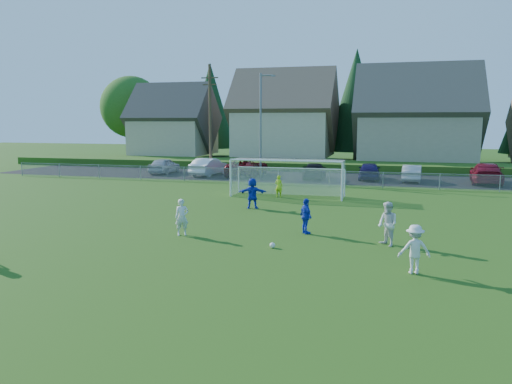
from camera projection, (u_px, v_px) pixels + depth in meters
The scene contains 23 objects.
ground at pixel (197, 261), 17.79m from camera, with size 160.00×160.00×0.00m, color #193D0C.
asphalt_lot at pixel (314, 177), 44.05m from camera, with size 60.00×60.00×0.00m, color black.
grass_embankment at pixel (325, 166), 51.15m from camera, with size 70.00×6.00×0.80m, color #1E420F.
soccer_ball at pixel (272, 245), 19.66m from camera, with size 0.22×0.22×0.22m, color white.
player_white_a at pixel (182, 217), 21.76m from camera, with size 0.59×0.38×1.61m, color silver.
player_white_b at pixel (388, 224), 19.90m from camera, with size 0.86×0.67×1.78m, color silver.
player_white_c at pixel (415, 249), 16.29m from camera, with size 1.05×0.61×1.63m, color silver.
player_blue_a at pixel (306, 216), 22.04m from camera, with size 0.93×0.39×1.59m, color #1430BE.
player_blue_b at pixel (252, 193), 28.47m from camera, with size 1.62×0.52×1.75m, color #1430BE.
goalkeeper at pixel (279, 186), 32.62m from camera, with size 0.53×0.35×1.45m, color #BEED1B.
car_a at pixel (164, 166), 47.37m from camera, with size 1.74×4.33×1.48m, color #AFB2B7.
car_b at pixel (209, 167), 45.60m from camera, with size 1.68×4.82×1.59m, color white.
car_c at pixel (247, 167), 45.32m from camera, with size 2.68×5.82×1.62m, color #600B10.
car_d at pixel (314, 171), 42.89m from camera, with size 1.91×4.71×1.37m, color black.
car_e at pixel (369, 171), 42.44m from camera, with size 1.77×4.39×1.50m, color #1A1447.
car_f at pixel (412, 173), 41.07m from camera, with size 1.45×4.17×1.37m, color #B3B3B3.
car_g at pixel (486, 173), 39.73m from camera, with size 2.31×5.69×1.65m, color maroon.
soccer_goal at pixel (288, 172), 32.88m from camera, with size 7.42×1.90×2.50m.
chainlink_fence at pixel (303, 177), 38.71m from camera, with size 52.06×0.06×1.20m.
streetlight at pixel (261, 122), 43.09m from camera, with size 1.38×0.18×9.00m.
utility_pole at pixel (210, 119), 45.31m from camera, with size 1.60×0.26×10.00m.
houses_row at pixel (352, 100), 56.78m from camera, with size 53.90×11.45×13.27m.
tree_row at pixel (349, 105), 63.08m from camera, with size 65.98×12.36×13.80m.
Camera 1 is at (6.57, -16.09, 4.98)m, focal length 35.00 mm.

